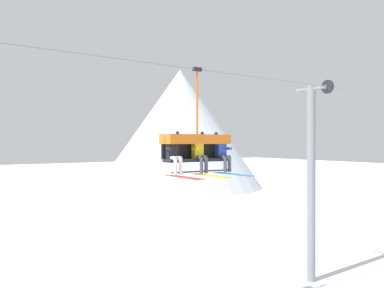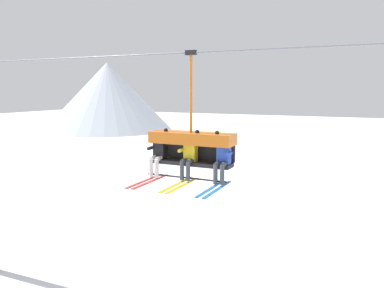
% 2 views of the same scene
% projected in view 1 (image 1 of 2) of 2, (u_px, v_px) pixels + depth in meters
% --- Properties ---
extents(mountain_peak_central, '(22.04, 22.04, 15.82)m').
position_uv_depth(mountain_peak_central, '(180.00, 128.00, 50.62)').
color(mountain_peak_central, silver).
rests_on(mountain_peak_central, ground_plane).
extents(mountain_peak_east, '(20.19, 20.19, 15.19)m').
position_uv_depth(mountain_peak_east, '(196.00, 134.00, 75.68)').
color(mountain_peak_east, silver).
rests_on(mountain_peak_east, ground_plane).
extents(lift_tower_far, '(0.36, 1.88, 8.47)m').
position_uv_depth(lift_tower_far, '(312.00, 178.00, 15.92)').
color(lift_tower_far, slate).
rests_on(lift_tower_far, ground_plane).
extents(lift_cable, '(17.74, 0.05, 0.05)m').
position_uv_depth(lift_cable, '(158.00, 64.00, 10.87)').
color(lift_cable, slate).
extents(chairlift_chair, '(2.27, 0.74, 3.24)m').
position_uv_depth(chairlift_chair, '(196.00, 143.00, 11.71)').
color(chairlift_chair, '#232328').
extents(skier_black, '(0.48, 1.70, 1.34)m').
position_uv_depth(skier_black, '(174.00, 153.00, 11.02)').
color(skier_black, black).
extents(skier_yellow, '(0.48, 1.70, 1.34)m').
position_uv_depth(skier_yellow, '(200.00, 153.00, 11.54)').
color(skier_yellow, yellow).
extents(skier_blue, '(0.48, 1.70, 1.34)m').
position_uv_depth(skier_blue, '(223.00, 152.00, 12.05)').
color(skier_blue, '#2847B7').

